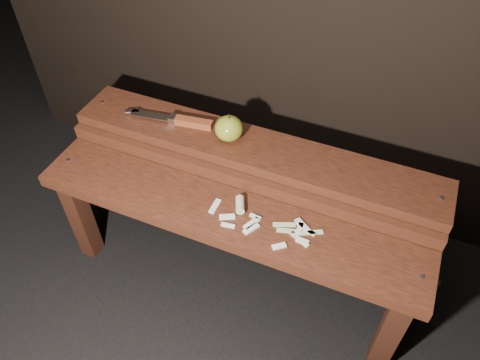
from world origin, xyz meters
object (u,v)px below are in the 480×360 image
at_px(bench_front_tier, 224,229).
at_px(knife, 183,121).
at_px(apple, 229,128).
at_px(bench_rear_tier, 253,166).

bearing_deg(bench_front_tier, knife, 136.62).
xyz_separation_m(bench_front_tier, apple, (-0.08, 0.23, 0.19)).
xyz_separation_m(apple, knife, (-0.17, 0.01, -0.03)).
xyz_separation_m(bench_rear_tier, knife, (-0.25, 0.01, 0.10)).
xyz_separation_m(bench_front_tier, knife, (-0.25, 0.24, 0.16)).
xyz_separation_m(bench_rear_tier, apple, (-0.08, 0.00, 0.13)).
relative_size(bench_rear_tier, apple, 13.07).
height_order(bench_front_tier, apple, apple).
relative_size(bench_rear_tier, knife, 3.96).
bearing_deg(apple, bench_front_tier, -70.09).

